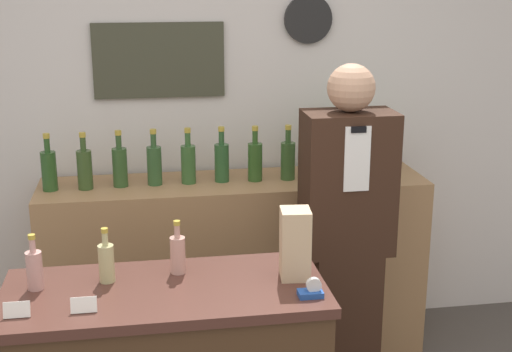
{
  "coord_description": "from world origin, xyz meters",
  "views": [
    {
      "loc": [
        -0.34,
        -1.95,
        2.08
      ],
      "look_at": [
        0.17,
        1.12,
        1.19
      ],
      "focal_mm": 50.0,
      "sensor_mm": 36.0,
      "label": 1
    }
  ],
  "objects_px": {
    "paper_bag": "(295,244)",
    "tape_dispenser": "(312,291)",
    "shopkeeper": "(346,239)",
    "potted_plant": "(358,138)"
  },
  "relations": [
    {
      "from": "potted_plant",
      "to": "tape_dispenser",
      "type": "xyz_separation_m",
      "value": [
        -0.59,
        -1.36,
        -0.24
      ]
    },
    {
      "from": "paper_bag",
      "to": "tape_dispenser",
      "type": "relative_size",
      "value": 3.07
    },
    {
      "from": "potted_plant",
      "to": "paper_bag",
      "type": "height_order",
      "value": "potted_plant"
    },
    {
      "from": "paper_bag",
      "to": "shopkeeper",
      "type": "bearing_deg",
      "value": 57.52
    },
    {
      "from": "shopkeeper",
      "to": "potted_plant",
      "type": "xyz_separation_m",
      "value": [
        0.22,
        0.57,
        0.36
      ]
    },
    {
      "from": "shopkeeper",
      "to": "potted_plant",
      "type": "relative_size",
      "value": 4.53
    },
    {
      "from": "shopkeeper",
      "to": "paper_bag",
      "type": "bearing_deg",
      "value": -122.48
    },
    {
      "from": "shopkeeper",
      "to": "potted_plant",
      "type": "distance_m",
      "value": 0.71
    },
    {
      "from": "potted_plant",
      "to": "shopkeeper",
      "type": "bearing_deg",
      "value": -111.22
    },
    {
      "from": "paper_bag",
      "to": "tape_dispenser",
      "type": "xyz_separation_m",
      "value": [
        0.02,
        -0.18,
        -0.12
      ]
    }
  ]
}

